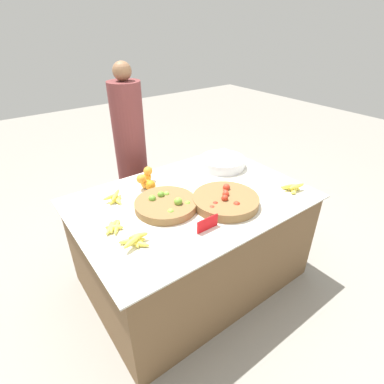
# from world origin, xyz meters

# --- Properties ---
(ground_plane) EXTENTS (12.00, 12.00, 0.00)m
(ground_plane) POSITION_xyz_m (0.00, 0.00, 0.00)
(ground_plane) COLOR gray
(market_table) EXTENTS (1.67, 1.16, 0.78)m
(market_table) POSITION_xyz_m (0.00, 0.00, 0.39)
(market_table) COLOR brown
(market_table) RESTS_ON ground_plane
(lime_bowl) EXTENTS (0.43, 0.43, 0.10)m
(lime_bowl) POSITION_xyz_m (-0.22, -0.00, 0.81)
(lime_bowl) COLOR olive
(lime_bowl) RESTS_ON market_table
(tomato_basket) EXTENTS (0.46, 0.46, 0.10)m
(tomato_basket) POSITION_xyz_m (0.14, -0.21, 0.81)
(tomato_basket) COLOR olive
(tomato_basket) RESTS_ON market_table
(orange_pile) EXTENTS (0.18, 0.22, 0.12)m
(orange_pile) POSITION_xyz_m (-0.17, 0.35, 0.83)
(orange_pile) COLOR orange
(orange_pile) RESTS_ON market_table
(metal_bowl) EXTENTS (0.39, 0.39, 0.08)m
(metal_bowl) POSITION_xyz_m (0.52, 0.26, 0.82)
(metal_bowl) COLOR silver
(metal_bowl) RESTS_ON market_table
(price_sign) EXTENTS (0.16, 0.01, 0.09)m
(price_sign) POSITION_xyz_m (-0.15, -0.36, 0.82)
(price_sign) COLOR red
(price_sign) RESTS_ON market_table
(banana_bunch_middle_left) EXTENTS (0.16, 0.17, 0.05)m
(banana_bunch_middle_left) POSITION_xyz_m (-0.46, 0.30, 0.80)
(banana_bunch_middle_left) COLOR #EFDB4C
(banana_bunch_middle_left) RESTS_ON market_table
(banana_bunch_front_center) EXTENTS (0.18, 0.16, 0.06)m
(banana_bunch_front_center) POSITION_xyz_m (-0.57, -0.21, 0.80)
(banana_bunch_front_center) COLOR #EFDB4C
(banana_bunch_front_center) RESTS_ON market_table
(banana_bunch_front_left) EXTENTS (0.16, 0.15, 0.06)m
(banana_bunch_front_left) POSITION_xyz_m (0.67, -0.37, 0.80)
(banana_bunch_front_left) COLOR #EFDB4C
(banana_bunch_front_left) RESTS_ON market_table
(banana_bunch_front_right) EXTENTS (0.15, 0.14, 0.03)m
(banana_bunch_front_right) POSITION_xyz_m (-0.61, -0.01, 0.79)
(banana_bunch_front_right) COLOR #EFDB4C
(banana_bunch_front_right) RESTS_ON market_table
(vendor_person) EXTENTS (0.29, 0.29, 1.61)m
(vendor_person) POSITION_xyz_m (0.00, 0.97, 0.75)
(vendor_person) COLOR brown
(vendor_person) RESTS_ON ground_plane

